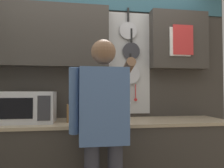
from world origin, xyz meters
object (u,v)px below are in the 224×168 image
Objects in this scene: microwave at (27,107)px; person at (103,122)px; knife_block at (72,113)px; utensil_crock at (125,113)px.

microwave is 0.32× the size of person.
knife_block is 0.55m from utensil_crock.
person is at bearing -63.70° from knife_block.
knife_block is (0.43, 0.00, -0.06)m from microwave.
utensil_crock is at bearing 0.08° from microwave.
person is (0.69, -0.51, -0.09)m from microwave.
microwave reaches higher than knife_block.
microwave is 1.56× the size of utensil_crock.
microwave is 0.86m from person.
microwave is at bearing 143.25° from person.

